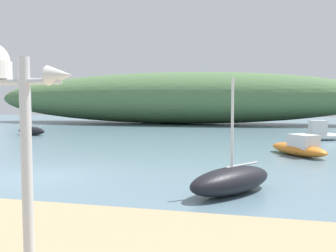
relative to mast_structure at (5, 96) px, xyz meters
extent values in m
plane|color=slate|center=(-4.71, 7.73, -2.74)|extent=(120.00, 120.00, 0.00)
ellipsoid|color=#517547|center=(-6.99, 41.59, 0.66)|extent=(51.42, 12.21, 6.81)
cylinder|color=silver|center=(0.25, 0.00, -1.06)|extent=(0.12, 0.12, 2.97)
cylinder|color=silver|center=(0.25, 0.00, 0.16)|extent=(0.87, 0.07, 0.07)
cone|color=silver|center=(0.69, 0.00, 0.22)|extent=(0.29, 0.22, 0.22)
ellipsoid|color=orange|center=(5.23, 15.17, -2.43)|extent=(3.09, 3.78, 0.63)
cube|color=silver|center=(5.44, 14.86, -1.98)|extent=(1.54, 1.63, 0.70)
ellipsoid|color=black|center=(2.22, 6.80, -2.35)|extent=(2.86, 3.26, 0.79)
cylinder|color=silver|center=(2.22, 6.80, -0.76)|extent=(0.08, 0.08, 2.86)
cylinder|color=silver|center=(2.52, 7.19, -1.94)|extent=(0.93, 1.20, 0.06)
ellipsoid|color=white|center=(8.00, 23.25, -2.46)|extent=(3.29, 1.60, 0.56)
cube|color=silver|center=(7.69, 23.18, -1.84)|extent=(1.24, 0.97, 1.08)
ellipsoid|color=black|center=(-15.06, 22.14, -2.39)|extent=(2.99, 1.56, 0.70)
cylinder|color=silver|center=(-15.06, 22.14, -0.66)|extent=(0.08, 0.08, 3.20)
cylinder|color=silver|center=(-14.65, 22.04, -2.00)|extent=(1.26, 0.36, 0.06)
camera|label=1|loc=(2.62, -3.30, -0.08)|focal=36.55mm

